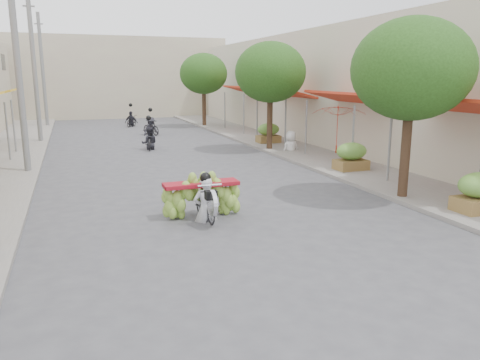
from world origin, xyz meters
name	(u,v)px	position (x,y,z in m)	size (l,w,h in m)	color
ground	(301,279)	(0.00, 0.00, 0.00)	(120.00, 120.00, 0.00)	#4B4B4F
sidewalk_right	(290,145)	(7.00, 15.00, 0.06)	(4.00, 60.00, 0.12)	gray
shophouse_row_right	(385,88)	(11.99, 14.00, 3.00)	(9.77, 40.00, 6.00)	beige
far_building	(111,78)	(0.00, 38.00, 3.50)	(20.00, 6.00, 7.00)	#BAAD93
utility_pole_mid	(18,64)	(-5.40, 12.00, 4.03)	(0.60, 0.24, 8.00)	slate
utility_pole_far	(34,68)	(-5.40, 21.00, 4.03)	(0.60, 0.24, 8.00)	slate
utility_pole_back	(43,70)	(-5.40, 30.00, 4.03)	(0.60, 0.24, 8.00)	slate
street_tree_near	(412,70)	(5.40, 4.00, 3.78)	(3.40, 3.40, 5.25)	#3A2719
street_tree_mid	(270,73)	(5.40, 14.00, 3.78)	(3.40, 3.40, 5.25)	#3A2719
street_tree_far	(204,74)	(5.40, 26.00, 3.78)	(3.40, 3.40, 5.25)	#3A2719
produce_crate_near	(479,189)	(6.20, 2.00, 0.71)	(1.20, 0.88, 1.16)	brown
produce_crate_mid	(351,154)	(6.20, 8.00, 0.71)	(1.20, 0.88, 1.16)	brown
produce_crate_far	(268,131)	(6.20, 16.00, 0.71)	(1.20, 0.88, 1.16)	brown
banana_motorbike	(203,192)	(-0.67, 4.16, 0.71)	(2.20, 1.76, 2.13)	black
market_umbrella	(339,104)	(6.05, 8.78, 2.56)	(2.41, 2.41, 1.92)	#A22615
pedestrian	(291,131)	(6.20, 13.24, 1.04)	(0.98, 0.67, 1.84)	silver
bg_motorbike_a	(149,135)	(-0.10, 16.46, 0.73)	(0.92, 1.77, 1.95)	black
bg_motorbike_b	(151,121)	(0.94, 22.40, 0.86)	(1.19, 1.66, 1.95)	black
bg_motorbike_c	(131,115)	(0.40, 27.90, 0.83)	(1.18, 1.54, 1.95)	black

